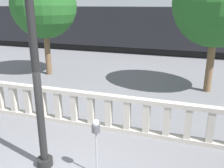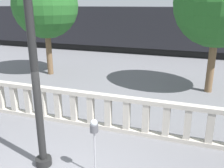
{
  "view_description": "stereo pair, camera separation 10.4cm",
  "coord_description": "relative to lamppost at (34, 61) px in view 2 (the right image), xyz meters",
  "views": [
    {
      "loc": [
        2.76,
        -3.68,
        3.98
      ],
      "look_at": [
        0.09,
        4.27,
        1.24
      ],
      "focal_mm": 40.0,
      "sensor_mm": 36.0,
      "label": 1
    },
    {
      "loc": [
        2.86,
        -3.65,
        3.98
      ],
      "look_at": [
        0.09,
        4.27,
        1.24
      ],
      "focal_mm": 40.0,
      "sensor_mm": 36.0,
      "label": 2
    }
  ],
  "objects": [
    {
      "name": "parking_meter",
      "position": [
        1.4,
        0.09,
        -1.53
      ],
      "size": [
        0.2,
        0.2,
        1.47
      ],
      "color": "#99999E",
      "rests_on": "ground"
    },
    {
      "name": "tree_right",
      "position": [
        -4.61,
        7.56,
        1.1
      ],
      "size": [
        3.55,
        3.55,
        5.62
      ],
      "color": "brown",
      "rests_on": "ground"
    },
    {
      "name": "balustrade",
      "position": [
        0.61,
        2.33,
        -2.13
      ],
      "size": [
        16.43,
        0.24,
        1.22
      ],
      "color": "#BCB5A8",
      "rests_on": "ground"
    },
    {
      "name": "train_far",
      "position": [
        -4.59,
        21.23,
        -0.84
      ],
      "size": [
        22.95,
        2.85,
        4.19
      ],
      "color": "black",
      "rests_on": "ground"
    },
    {
      "name": "lamppost",
      "position": [
        0.0,
        0.0,
        0.0
      ],
      "size": [
        0.41,
        0.41,
        5.27
      ],
      "color": "black",
      "rests_on": "ground"
    },
    {
      "name": "train_near",
      "position": [
        -2.13,
        16.27,
        -0.81
      ],
      "size": [
        26.24,
        3.05,
        4.28
      ],
      "color": "black",
      "rests_on": "ground"
    },
    {
      "name": "tree_left",
      "position": [
        4.08,
        7.35,
        1.25
      ],
      "size": [
        3.82,
        3.82,
        5.91
      ],
      "color": "brown",
      "rests_on": "ground"
    }
  ]
}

